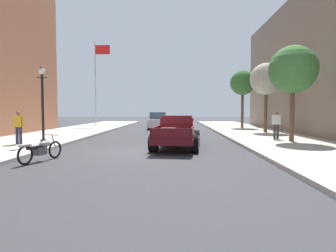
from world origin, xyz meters
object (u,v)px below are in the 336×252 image
(hotrod_truck_maroon, at_px, (177,132))
(street_tree_nearest, at_px, (293,70))
(street_tree_second, at_px, (266,79))
(street_tree_third, at_px, (243,83))
(car_background_white, at_px, (158,121))
(pedestrian_sidewalk_right, at_px, (276,123))
(street_lamp_near, at_px, (42,99))
(motorcycle_parked, at_px, (41,149))
(pedestrian_sidewalk_left, at_px, (19,125))
(flagpole, at_px, (97,75))

(hotrod_truck_maroon, relative_size, street_tree_nearest, 0.98)
(street_tree_second, bearing_deg, street_tree_third, 94.60)
(car_background_white, distance_m, street_tree_nearest, 15.39)
(pedestrian_sidewalk_right, bearing_deg, street_tree_third, 86.88)
(hotrod_truck_maroon, bearing_deg, street_tree_nearest, 16.30)
(pedestrian_sidewalk_right, xyz_separation_m, street_lamp_near, (-12.42, -2.98, 1.30))
(motorcycle_parked, relative_size, street_lamp_near, 0.53)
(street_tree_second, bearing_deg, motorcycle_parked, -133.16)
(street_tree_nearest, bearing_deg, motorcycle_parked, -152.62)
(hotrod_truck_maroon, height_order, pedestrian_sidewalk_left, pedestrian_sidewalk_left)
(street_tree_third, bearing_deg, street_tree_nearest, -90.79)
(car_background_white, height_order, street_lamp_near, street_lamp_near)
(street_lamp_near, relative_size, street_tree_nearest, 0.74)
(motorcycle_parked, xyz_separation_m, street_lamp_near, (-1.74, 3.91, 1.94))
(motorcycle_parked, xyz_separation_m, street_tree_nearest, (11.14, 5.77, 3.57))
(pedestrian_sidewalk_left, height_order, street_tree_second, street_tree_second)
(pedestrian_sidewalk_left, height_order, street_tree_nearest, street_tree_nearest)
(flagpole, distance_m, street_tree_second, 18.28)
(pedestrian_sidewalk_right, distance_m, street_lamp_near, 12.84)
(hotrod_truck_maroon, height_order, flagpole, flagpole)
(hotrod_truck_maroon, distance_m, flagpole, 20.53)
(street_tree_nearest, relative_size, street_tree_third, 0.92)
(street_tree_second, bearing_deg, hotrod_truck_maroon, -128.66)
(pedestrian_sidewalk_right, bearing_deg, street_tree_nearest, -67.97)
(street_lamp_near, relative_size, street_tree_third, 0.69)
(hotrod_truck_maroon, xyz_separation_m, car_background_white, (-1.85, 14.50, 0.01))
(street_tree_nearest, relative_size, street_tree_second, 0.97)
(pedestrian_sidewalk_left, xyz_separation_m, street_tree_third, (14.33, 14.46, 3.40))
(pedestrian_sidewalk_left, relative_size, pedestrian_sidewalk_right, 1.00)
(street_lamp_near, bearing_deg, street_tree_nearest, 8.21)
(motorcycle_parked, distance_m, street_lamp_near, 4.70)
(pedestrian_sidewalk_right, relative_size, street_lamp_near, 0.43)
(motorcycle_parked, height_order, car_background_white, car_background_white)
(street_tree_nearest, xyz_separation_m, street_tree_second, (0.65, 6.80, 0.21))
(pedestrian_sidewalk_right, distance_m, flagpole, 21.38)
(street_tree_nearest, height_order, street_tree_second, street_tree_second)
(car_background_white, bearing_deg, pedestrian_sidewalk_right, -56.48)
(hotrod_truck_maroon, distance_m, motorcycle_parked, 6.29)
(car_background_white, bearing_deg, flagpole, 154.21)
(pedestrian_sidewalk_left, bearing_deg, street_tree_second, 30.12)
(motorcycle_parked, bearing_deg, street_tree_third, 58.47)
(motorcycle_parked, xyz_separation_m, car_background_white, (3.04, 18.45, 0.33))
(street_tree_second, bearing_deg, flagpole, 149.54)
(motorcycle_parked, bearing_deg, street_lamp_near, 113.92)
(hotrod_truck_maroon, height_order, street_tree_nearest, street_tree_nearest)
(pedestrian_sidewalk_left, height_order, flagpole, flagpole)
(pedestrian_sidewalk_left, relative_size, street_tree_third, 0.30)
(flagpole, bearing_deg, motorcycle_parked, -79.84)
(hotrod_truck_maroon, height_order, motorcycle_parked, hotrod_truck_maroon)
(street_lamp_near, height_order, flagpole, flagpole)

